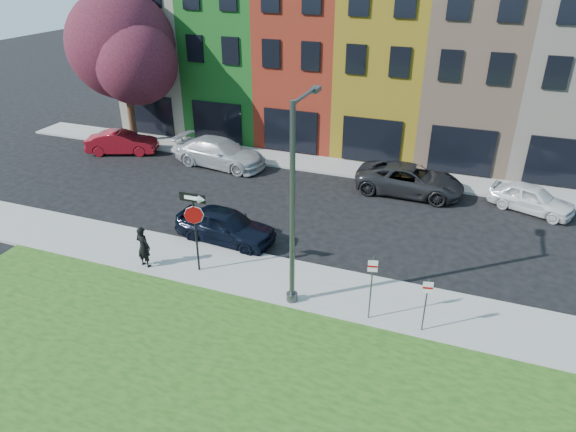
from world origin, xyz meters
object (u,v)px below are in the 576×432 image
at_px(man, 143,247).
at_px(sedan_near, 225,225).
at_px(street_lamp, 295,206).
at_px(stop_sign, 194,217).

relative_size(man, sedan_near, 0.38).
bearing_deg(man, street_lamp, -169.50).
xyz_separation_m(stop_sign, street_lamp, (4.10, -0.35, 1.31)).
xyz_separation_m(man, street_lamp, (6.23, 0.11, 2.78)).
relative_size(man, street_lamp, 0.24).
relative_size(stop_sign, street_lamp, 0.46).
xyz_separation_m(sedan_near, street_lamp, (4.24, -2.98, 3.01)).
relative_size(sedan_near, street_lamp, 0.63).
distance_m(stop_sign, man, 2.64).
bearing_deg(sedan_near, street_lamp, -120.54).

